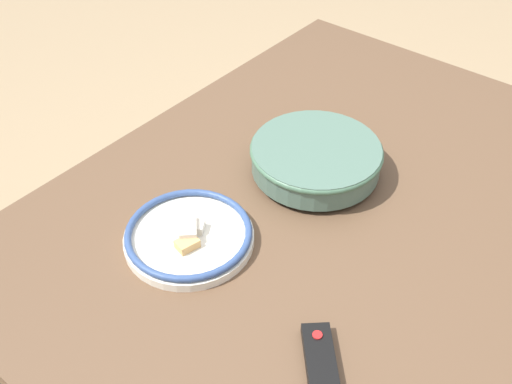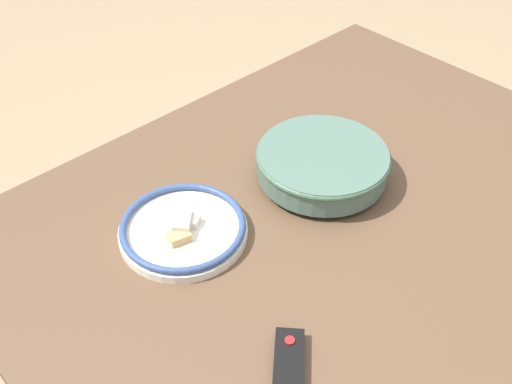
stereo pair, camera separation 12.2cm
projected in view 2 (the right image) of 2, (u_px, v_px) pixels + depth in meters
dining_table at (331, 232)px, 1.29m from camera, size 1.36×1.02×0.73m
noodle_bowl at (322, 163)px, 1.28m from camera, size 0.29×0.29×0.07m
food_plate at (183, 229)px, 1.17m from camera, size 0.25×0.25×0.05m
tv_remote at (288, 376)px, 0.93m from camera, size 0.16×0.15×0.02m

